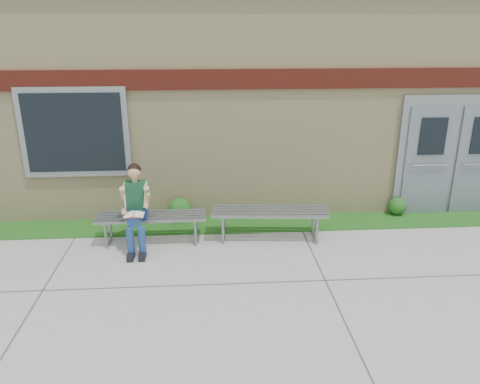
{
  "coord_description": "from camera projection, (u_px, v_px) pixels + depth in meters",
  "views": [
    {
      "loc": [
        -0.64,
        -5.34,
        3.49
      ],
      "look_at": [
        -0.16,
        1.7,
        0.96
      ],
      "focal_mm": 35.0,
      "sensor_mm": 36.0,
      "label": 1
    }
  ],
  "objects": [
    {
      "name": "ground",
      "position": [
        261.0,
        302.0,
        6.23
      ],
      "size": [
        80.0,
        80.0,
        0.0
      ],
      "primitive_type": "plane",
      "color": "#9E9E99",
      "rests_on": "ground"
    },
    {
      "name": "grass_strip",
      "position": [
        245.0,
        224.0,
        8.67
      ],
      "size": [
        16.0,
        0.8,
        0.02
      ],
      "primitive_type": "cube",
      "color": "#204B14",
      "rests_on": "ground"
    },
    {
      "name": "school_building",
      "position": [
        234.0,
        87.0,
        11.15
      ],
      "size": [
        16.2,
        6.22,
        4.2
      ],
      "color": "beige",
      "rests_on": "ground"
    },
    {
      "name": "bench_left",
      "position": [
        152.0,
        221.0,
        7.88
      ],
      "size": [
        1.84,
        0.52,
        0.48
      ],
      "rotation": [
        0.0,
        0.0,
        0.01
      ],
      "color": "gray",
      "rests_on": "ground"
    },
    {
      "name": "bench_right",
      "position": [
        269.0,
        217.0,
        8.0
      ],
      "size": [
        2.01,
        0.7,
        0.51
      ],
      "rotation": [
        0.0,
        0.0,
        -0.08
      ],
      "color": "gray",
      "rests_on": "ground"
    },
    {
      "name": "girl",
      "position": [
        136.0,
        206.0,
        7.55
      ],
      "size": [
        0.5,
        0.83,
        1.4
      ],
      "rotation": [
        0.0,
        0.0,
        0.01
      ],
      "color": "navy",
      "rests_on": "ground"
    },
    {
      "name": "shrub_mid",
      "position": [
        180.0,
        209.0,
        8.75
      ],
      "size": [
        0.44,
        0.44,
        0.44
      ],
      "primitive_type": "sphere",
      "color": "#204B14",
      "rests_on": "grass_strip"
    },
    {
      "name": "shrub_east",
      "position": [
        397.0,
        206.0,
        9.04
      ],
      "size": [
        0.34,
        0.34,
        0.34
      ],
      "primitive_type": "sphere",
      "color": "#204B14",
      "rests_on": "grass_strip"
    }
  ]
}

